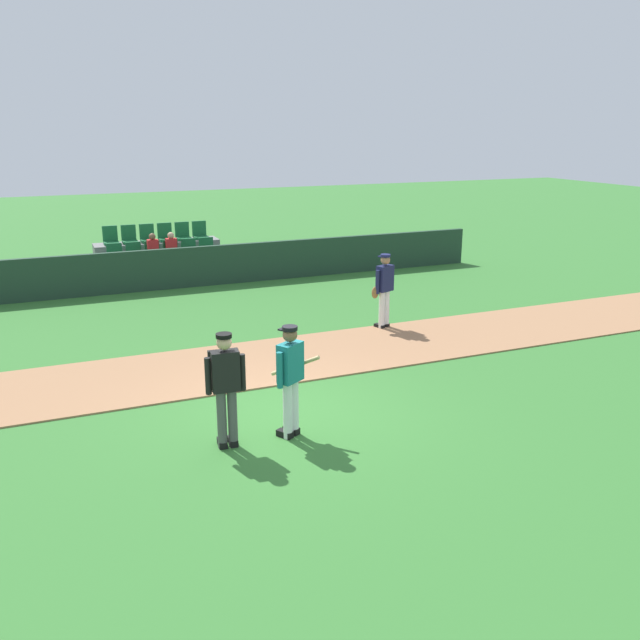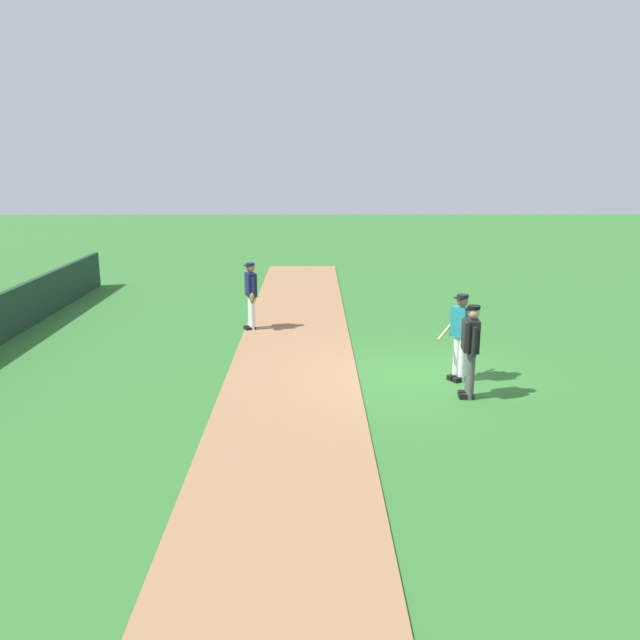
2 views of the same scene
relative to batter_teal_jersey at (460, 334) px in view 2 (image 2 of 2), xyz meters
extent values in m
plane|color=#33702D|center=(0.18, 0.69, -0.97)|extent=(80.00, 80.00, 0.00)
cube|color=#9E704C|center=(0.18, 3.35, -0.95)|extent=(28.00, 2.69, 0.03)
cylinder|color=white|center=(-0.07, -0.05, -0.52)|extent=(0.14, 0.14, 0.90)
cylinder|color=white|center=(0.07, 0.03, -0.52)|extent=(0.14, 0.14, 0.90)
cube|color=black|center=(-0.10, 0.00, -0.92)|extent=(0.24, 0.28, 0.10)
cube|color=black|center=(0.03, 0.08, -0.92)|extent=(0.24, 0.28, 0.10)
cube|color=#197075|center=(0.00, -0.01, 0.23)|extent=(0.46, 0.40, 0.60)
cylinder|color=#197075|center=(-0.22, -0.14, 0.18)|extent=(0.09, 0.09, 0.55)
cylinder|color=#197075|center=(0.21, 0.12, 0.18)|extent=(0.09, 0.09, 0.55)
sphere|color=brown|center=(0.00, -0.01, 0.66)|extent=(0.22, 0.22, 0.22)
cylinder|color=black|center=(0.00, -0.01, 0.76)|extent=(0.23, 0.23, 0.06)
cube|color=black|center=(-0.05, 0.08, 0.73)|extent=(0.22, 0.20, 0.02)
cylinder|color=tan|center=(0.16, 0.21, 0.08)|extent=(0.64, 0.57, 0.41)
cylinder|color=#4C4C4C|center=(-1.07, 0.02, -0.52)|extent=(0.14, 0.14, 0.90)
cylinder|color=#4C4C4C|center=(-0.91, 0.01, -0.52)|extent=(0.14, 0.14, 0.90)
cube|color=black|center=(-1.07, 0.08, -0.92)|extent=(0.14, 0.27, 0.10)
cube|color=black|center=(-0.91, 0.06, -0.92)|extent=(0.14, 0.27, 0.10)
cube|color=black|center=(-0.99, 0.01, 0.23)|extent=(0.42, 0.25, 0.60)
cylinder|color=black|center=(-1.24, 0.03, 0.18)|extent=(0.09, 0.09, 0.55)
cylinder|color=black|center=(-0.74, -0.01, 0.18)|extent=(0.09, 0.09, 0.55)
sphere|color=tan|center=(-0.99, 0.01, 0.66)|extent=(0.22, 0.22, 0.22)
cylinder|color=black|center=(-0.99, 0.01, 0.76)|extent=(0.23, 0.23, 0.06)
cube|color=black|center=(-0.98, 0.11, 0.73)|extent=(0.19, 0.13, 0.02)
cube|color=black|center=(-0.98, 0.14, 0.23)|extent=(0.45, 0.12, 0.56)
cylinder|color=white|center=(3.94, 4.48, -0.52)|extent=(0.14, 0.14, 0.90)
cylinder|color=white|center=(4.09, 4.54, -0.52)|extent=(0.14, 0.14, 0.90)
cube|color=black|center=(3.92, 4.54, -0.92)|extent=(0.20, 0.29, 0.10)
cube|color=black|center=(4.07, 4.60, -0.92)|extent=(0.20, 0.29, 0.10)
cube|color=#191E47|center=(4.01, 4.51, 0.23)|extent=(0.45, 0.35, 0.60)
cylinder|color=#191E47|center=(3.78, 4.42, 0.18)|extent=(0.09, 0.09, 0.55)
cylinder|color=#191E47|center=(4.25, 4.60, 0.18)|extent=(0.09, 0.09, 0.55)
sphere|color=#9E7051|center=(4.01, 4.51, 0.66)|extent=(0.22, 0.22, 0.22)
cylinder|color=#191E4C|center=(4.01, 4.51, 0.76)|extent=(0.23, 0.23, 0.06)
cube|color=#191E4C|center=(3.98, 4.61, 0.73)|extent=(0.21, 0.18, 0.02)
ellipsoid|color=brown|center=(3.74, 4.46, -0.07)|extent=(0.23, 0.18, 0.28)
camera|label=1|loc=(-3.29, -8.91, 3.63)|focal=37.98mm
camera|label=2|loc=(-12.36, 2.92, 3.36)|focal=36.40mm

